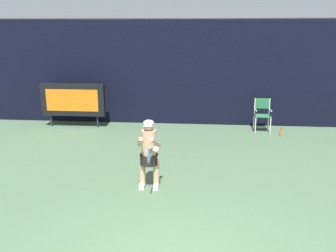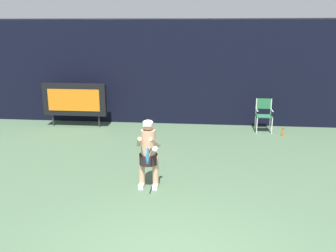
{
  "view_description": "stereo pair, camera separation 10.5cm",
  "coord_description": "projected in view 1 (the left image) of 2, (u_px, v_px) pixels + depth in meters",
  "views": [
    {
      "loc": [
        0.33,
        -4.3,
        3.33
      ],
      "look_at": [
        -0.44,
        4.18,
        1.05
      ],
      "focal_mm": 39.3,
      "sensor_mm": 36.0,
      "label": 1
    },
    {
      "loc": [
        0.43,
        -4.29,
        3.33
      ],
      "look_at": [
        -0.44,
        4.18,
        1.05
      ],
      "focal_mm": 39.3,
      "sensor_mm": 36.0,
      "label": 2
    }
  ],
  "objects": [
    {
      "name": "backdrop_screen",
      "position": [
        192.0,
        73.0,
        12.73
      ],
      "size": [
        18.0,
        0.12,
        3.66
      ],
      "color": "black",
      "rests_on": "ground"
    },
    {
      "name": "scoreboard",
      "position": [
        73.0,
        100.0,
        12.54
      ],
      "size": [
        2.2,
        0.21,
        1.5
      ],
      "color": "black",
      "rests_on": "ground"
    },
    {
      "name": "umpire_chair",
      "position": [
        262.0,
        113.0,
        12.09
      ],
      "size": [
        0.52,
        0.44,
        1.08
      ],
      "color": "white",
      "rests_on": "ground"
    },
    {
      "name": "water_bottle",
      "position": [
        281.0,
        132.0,
        11.68
      ],
      "size": [
        0.07,
        0.07,
        0.27
      ],
      "color": "orange",
      "rests_on": "ground"
    },
    {
      "name": "tennis_player",
      "position": [
        149.0,
        151.0,
        7.73
      ],
      "size": [
        0.53,
        0.61,
        1.49
      ],
      "color": "white",
      "rests_on": "ground"
    },
    {
      "name": "tennis_racket",
      "position": [
        149.0,
        156.0,
        7.04
      ],
      "size": [
        0.03,
        0.6,
        0.31
      ],
      "rotation": [
        0.0,
        0.0,
        0.06
      ],
      "color": "black"
    }
  ]
}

